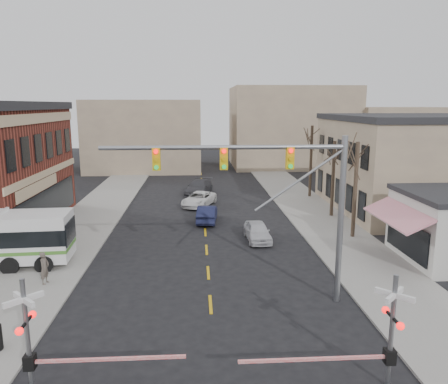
# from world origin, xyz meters

# --- Properties ---
(ground) EXTENTS (160.00, 160.00, 0.00)m
(ground) POSITION_xyz_m (0.00, 0.00, 0.00)
(ground) COLOR black
(ground) RESTS_ON ground
(sidewalk_west) EXTENTS (5.00, 60.00, 0.12)m
(sidewalk_west) POSITION_xyz_m (-9.50, 20.00, 0.06)
(sidewalk_west) COLOR gray
(sidewalk_west) RESTS_ON ground
(sidewalk_east) EXTENTS (5.00, 60.00, 0.12)m
(sidewalk_east) POSITION_xyz_m (9.50, 20.00, 0.06)
(sidewalk_east) COLOR gray
(sidewalk_east) RESTS_ON ground
(tree_east_a) EXTENTS (0.28, 0.28, 6.75)m
(tree_east_a) POSITION_xyz_m (10.50, 12.00, 3.50)
(tree_east_a) COLOR #382B21
(tree_east_a) RESTS_ON sidewalk_east
(tree_east_b) EXTENTS (0.28, 0.28, 6.30)m
(tree_east_b) POSITION_xyz_m (10.80, 18.00, 3.27)
(tree_east_b) COLOR #382B21
(tree_east_b) RESTS_ON sidewalk_east
(tree_east_c) EXTENTS (0.28, 0.28, 7.20)m
(tree_east_c) POSITION_xyz_m (11.00, 26.00, 3.72)
(tree_east_c) COLOR #382B21
(tree_east_c) RESTS_ON sidewalk_east
(traffic_signal_mast) EXTENTS (11.14, 0.30, 8.00)m
(traffic_signal_mast) POSITION_xyz_m (3.14, 2.05, 5.80)
(traffic_signal_mast) COLOR gray
(traffic_signal_mast) RESTS_ON ground
(rr_crossing_west) EXTENTS (5.60, 1.36, 4.00)m
(rr_crossing_west) POSITION_xyz_m (-5.69, -4.09, 1.97)
(rr_crossing_west) COLOR gray
(rr_crossing_west) RESTS_ON ground
(rr_crossing_east) EXTENTS (5.60, 1.36, 4.00)m
(rr_crossing_east) POSITION_xyz_m (5.37, -4.51, 1.97)
(rr_crossing_east) COLOR gray
(rr_crossing_east) RESTS_ON ground
(car_a) EXTENTS (1.74, 3.98, 1.33)m
(car_a) POSITION_xyz_m (3.61, 11.80, 0.67)
(car_a) COLOR silver
(car_a) RESTS_ON ground
(car_b) EXTENTS (1.86, 4.30, 1.38)m
(car_b) POSITION_xyz_m (0.21, 17.00, 0.69)
(car_b) COLOR #181B3C
(car_b) RESTS_ON ground
(car_c) EXTENTS (3.74, 5.16, 1.30)m
(car_c) POSITION_xyz_m (-0.42, 22.75, 0.65)
(car_c) COLOR silver
(car_c) RESTS_ON ground
(car_d) EXTENTS (3.40, 5.68, 1.54)m
(car_d) POSITION_xyz_m (-0.39, 28.02, 0.77)
(car_d) COLOR #3B3B40
(car_d) RESTS_ON ground
(pedestrian_near) EXTENTS (0.55, 0.71, 1.73)m
(pedestrian_near) POSITION_xyz_m (-8.60, 4.78, 0.98)
(pedestrian_near) COLOR #574D45
(pedestrian_near) RESTS_ON sidewalk_west
(pedestrian_far) EXTENTS (0.88, 0.96, 1.59)m
(pedestrian_far) POSITION_xyz_m (-11.47, 8.58, 0.91)
(pedestrian_far) COLOR #2D3250
(pedestrian_far) RESTS_ON sidewalk_west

